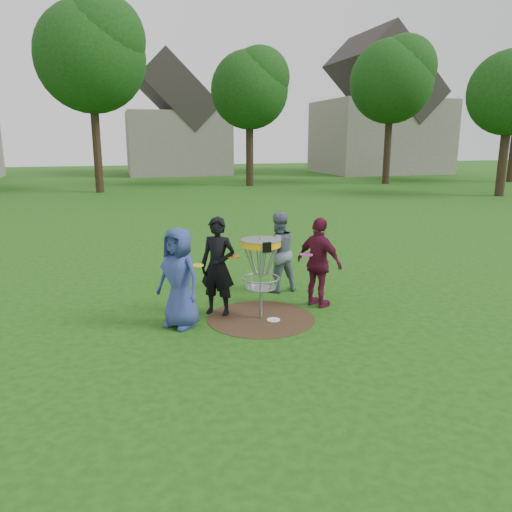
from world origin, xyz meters
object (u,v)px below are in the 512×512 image
object	(u,v)px
player_blue	(179,278)
disc_golf_basket	(261,259)
player_black	(218,266)
player_grey	(278,252)
player_maroon	(319,263)

from	to	relation	value
player_blue	disc_golf_basket	size ratio (longest dim) A/B	1.16
player_black	disc_golf_basket	size ratio (longest dim) A/B	1.21
player_black	disc_golf_basket	bearing A→B (deg)	0.68
player_grey	player_black	bearing A→B (deg)	27.40
player_black	player_blue	bearing A→B (deg)	-115.26
player_maroon	disc_golf_basket	distance (m)	1.23
player_blue	disc_golf_basket	distance (m)	1.35
player_black	player_maroon	xyz separation A→B (m)	(1.79, -0.09, -0.04)
player_blue	player_maroon	xyz separation A→B (m)	(2.49, 0.32, -0.00)
player_black	player_maroon	size ratio (longest dim) A/B	1.05
player_black	player_grey	xyz separation A→B (m)	(1.38, 0.97, -0.05)
player_blue	player_grey	size ratio (longest dim) A/B	1.02
player_blue	player_maroon	world-z (taller)	player_blue
player_grey	player_blue	bearing A→B (deg)	25.81
player_black	player_grey	world-z (taller)	player_black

